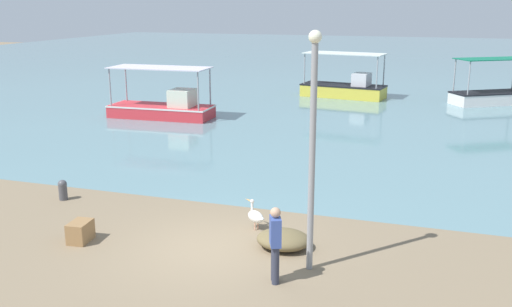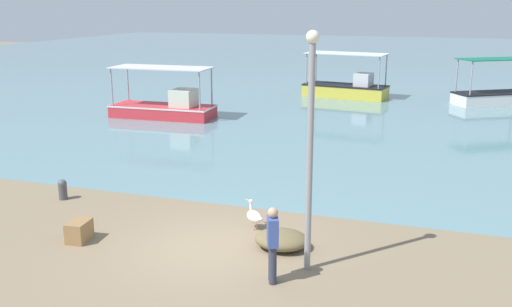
{
  "view_description": "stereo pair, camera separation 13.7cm",
  "coord_description": "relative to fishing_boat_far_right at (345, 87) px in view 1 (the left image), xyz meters",
  "views": [
    {
      "loc": [
        5.08,
        -11.86,
        5.79
      ],
      "look_at": [
        -0.73,
        5.97,
        0.82
      ],
      "focal_mm": 40.0,
      "sensor_mm": 36.0,
      "label": 1
    },
    {
      "loc": [
        5.21,
        -11.82,
        5.79
      ],
      "look_at": [
        -0.73,
        5.97,
        0.82
      ],
      "focal_mm": 40.0,
      "sensor_mm": 36.0,
      "label": 2
    }
  ],
  "objects": [
    {
      "name": "lamp_post",
      "position": [
        3.25,
        -24.26,
        2.36
      ],
      "size": [
        0.28,
        0.28,
        5.27
      ],
      "color": "gray",
      "rests_on": "ground"
    },
    {
      "name": "fishing_boat_near_right",
      "position": [
        8.55,
        0.13,
        -0.09
      ],
      "size": [
        4.77,
        3.87,
        2.67
      ],
      "color": "white",
      "rests_on": "harbor_water"
    },
    {
      "name": "pelican",
      "position": [
        1.39,
        -22.46,
        -0.25
      ],
      "size": [
        0.71,
        0.56,
        0.8
      ],
      "color": "#E0997A",
      "rests_on": "ground"
    },
    {
      "name": "net_pile",
      "position": [
        2.4,
        -23.36,
        -0.41
      ],
      "size": [
        1.32,
        1.12,
        0.44
      ],
      "primitive_type": "ellipsoid",
      "color": "brown",
      "rests_on": "ground"
    },
    {
      "name": "fishing_boat_far_right",
      "position": [
        0.0,
        0.0,
        0.0
      ],
      "size": [
        5.42,
        2.7,
        2.76
      ],
      "color": "gold",
      "rests_on": "harbor_water"
    },
    {
      "name": "harbor_water",
      "position": [
        0.67,
        24.06,
        -0.62
      ],
      "size": [
        110.0,
        90.0,
        0.0
      ],
      "primitive_type": "cube",
      "color": "slate",
      "rests_on": "ground"
    },
    {
      "name": "mooring_bollard",
      "position": [
        -4.89,
        -22.03,
        -0.29
      ],
      "size": [
        0.27,
        0.27,
        0.63
      ],
      "color": "#47474C",
      "rests_on": "ground"
    },
    {
      "name": "cargo_crate",
      "position": [
        -2.53,
        -24.55,
        -0.37
      ],
      "size": [
        0.53,
        0.71,
        0.52
      ],
      "primitive_type": "cube",
      "rotation": [
        0.0,
        0.0,
        4.81
      ],
      "color": "olive",
      "rests_on": "ground"
    },
    {
      "name": "ground",
      "position": [
        0.67,
        -23.94,
        -0.63
      ],
      "size": [
        120.0,
        120.0,
        0.0
      ],
      "primitive_type": "plane",
      "color": "#826F54"
    },
    {
      "name": "fisherman_standing",
      "position": [
        2.69,
        -25.1,
        0.28
      ],
      "size": [
        0.35,
        0.45,
        1.69
      ],
      "color": "#303446",
      "rests_on": "ground"
    },
    {
      "name": "fishing_boat_center",
      "position": [
        -7.82,
        -9.53,
        -0.04
      ],
      "size": [
        5.45,
        2.2,
        2.61
      ],
      "color": "red",
      "rests_on": "harbor_water"
    }
  ]
}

